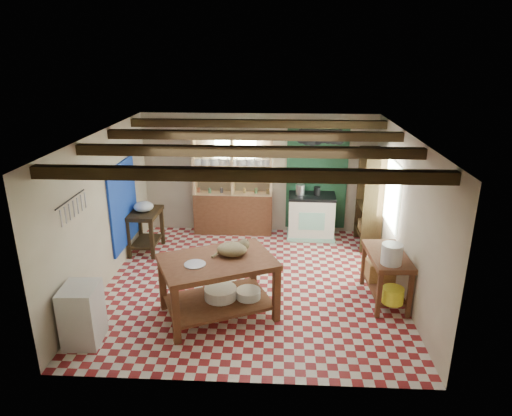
# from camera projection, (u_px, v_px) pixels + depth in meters

# --- Properties ---
(floor) EXTENTS (5.00, 5.00, 0.02)m
(floor) POSITION_uv_depth(u_px,v_px,m) (252.00, 284.00, 7.96)
(floor) COLOR maroon
(floor) RESTS_ON ground
(ceiling) EXTENTS (5.00, 5.00, 0.02)m
(ceiling) POSITION_uv_depth(u_px,v_px,m) (251.00, 135.00, 7.09)
(ceiling) COLOR #4E4E54
(ceiling) RESTS_ON wall_back
(wall_back) EXTENTS (5.00, 0.04, 2.60)m
(wall_back) POSITION_uv_depth(u_px,v_px,m) (259.00, 174.00, 9.88)
(wall_back) COLOR #C3B69D
(wall_back) RESTS_ON floor
(wall_front) EXTENTS (5.00, 0.04, 2.60)m
(wall_front) POSITION_uv_depth(u_px,v_px,m) (237.00, 289.00, 5.17)
(wall_front) COLOR #C3B69D
(wall_front) RESTS_ON floor
(wall_left) EXTENTS (0.04, 5.00, 2.60)m
(wall_left) POSITION_uv_depth(u_px,v_px,m) (103.00, 211.00, 7.65)
(wall_left) COLOR #C3B69D
(wall_left) RESTS_ON floor
(wall_right) EXTENTS (0.04, 5.00, 2.60)m
(wall_right) POSITION_uv_depth(u_px,v_px,m) (405.00, 216.00, 7.40)
(wall_right) COLOR #C3B69D
(wall_right) RESTS_ON floor
(ceiling_beams) EXTENTS (5.00, 3.80, 0.15)m
(ceiling_beams) POSITION_uv_depth(u_px,v_px,m) (251.00, 143.00, 7.13)
(ceiling_beams) COLOR #362612
(ceiling_beams) RESTS_ON ceiling
(blue_wall_patch) EXTENTS (0.04, 1.40, 1.60)m
(blue_wall_patch) POSITION_uv_depth(u_px,v_px,m) (124.00, 205.00, 8.56)
(blue_wall_patch) COLOR #183EB4
(blue_wall_patch) RESTS_ON wall_left
(green_wall_patch) EXTENTS (1.30, 0.04, 2.30)m
(green_wall_patch) POSITION_uv_depth(u_px,v_px,m) (317.00, 177.00, 9.80)
(green_wall_patch) COLOR #1C462B
(green_wall_patch) RESTS_ON wall_back
(window_back) EXTENTS (0.90, 0.02, 0.80)m
(window_back) POSITION_uv_depth(u_px,v_px,m) (235.00, 156.00, 9.75)
(window_back) COLOR silver
(window_back) RESTS_ON wall_back
(window_right) EXTENTS (0.02, 1.30, 1.20)m
(window_right) POSITION_uv_depth(u_px,v_px,m) (391.00, 192.00, 8.30)
(window_right) COLOR silver
(window_right) RESTS_ON wall_right
(utensil_rail) EXTENTS (0.06, 0.90, 0.28)m
(utensil_rail) POSITION_uv_depth(u_px,v_px,m) (72.00, 207.00, 6.36)
(utensil_rail) COLOR black
(utensil_rail) RESTS_ON wall_left
(pot_rack) EXTENTS (0.86, 0.12, 0.36)m
(pot_rack) POSITION_uv_depth(u_px,v_px,m) (320.00, 138.00, 9.10)
(pot_rack) COLOR black
(pot_rack) RESTS_ON ceiling
(shelving_unit) EXTENTS (1.70, 0.34, 2.20)m
(shelving_unit) POSITION_uv_depth(u_px,v_px,m) (233.00, 185.00, 9.79)
(shelving_unit) COLOR #D7AF7C
(shelving_unit) RESTS_ON floor
(tall_rack) EXTENTS (0.40, 0.86, 2.00)m
(tall_rack) POSITION_uv_depth(u_px,v_px,m) (370.00, 199.00, 9.20)
(tall_rack) COLOR #362612
(tall_rack) RESTS_ON floor
(work_table) EXTENTS (1.95, 1.68, 0.93)m
(work_table) POSITION_uv_depth(u_px,v_px,m) (218.00, 287.00, 6.88)
(work_table) COLOR brown
(work_table) RESTS_ON floor
(stove) EXTENTS (0.99, 0.69, 0.95)m
(stove) POSITION_uv_depth(u_px,v_px,m) (311.00, 216.00, 9.76)
(stove) COLOR #EEE4CE
(stove) RESTS_ON floor
(prep_table) EXTENTS (0.59, 0.85, 0.85)m
(prep_table) POSITION_uv_depth(u_px,v_px,m) (146.00, 231.00, 9.10)
(prep_table) COLOR #362612
(prep_table) RESTS_ON floor
(white_cabinet) EXTENTS (0.51, 0.59, 0.85)m
(white_cabinet) POSITION_uv_depth(u_px,v_px,m) (82.00, 314.00, 6.26)
(white_cabinet) COLOR silver
(white_cabinet) RESTS_ON floor
(right_counter) EXTENTS (0.64, 1.18, 0.82)m
(right_counter) POSITION_uv_depth(u_px,v_px,m) (385.00, 277.00, 7.31)
(right_counter) COLOR brown
(right_counter) RESTS_ON floor
(cat) EXTENTS (0.57, 0.54, 0.20)m
(cat) POSITION_uv_depth(u_px,v_px,m) (232.00, 249.00, 6.82)
(cat) COLOR #968457
(cat) RESTS_ON work_table
(steel_tray) EXTENTS (0.42, 0.42, 0.02)m
(steel_tray) POSITION_uv_depth(u_px,v_px,m) (195.00, 264.00, 6.56)
(steel_tray) COLOR #B9B7C0
(steel_tray) RESTS_ON work_table
(basin_large) EXTENTS (0.66, 0.66, 0.17)m
(basin_large) POSITION_uv_depth(u_px,v_px,m) (221.00, 293.00, 6.99)
(basin_large) COLOR silver
(basin_large) RESTS_ON work_table
(basin_small) EXTENTS (0.50, 0.50, 0.13)m
(basin_small) POSITION_uv_depth(u_px,v_px,m) (248.00, 294.00, 7.00)
(basin_small) COLOR silver
(basin_small) RESTS_ON work_table
(kettle_left) EXTENTS (0.20, 0.20, 0.22)m
(kettle_left) POSITION_uv_depth(u_px,v_px,m) (300.00, 190.00, 9.59)
(kettle_left) COLOR #B9B7C0
(kettle_left) RESTS_ON stove
(kettle_right) EXTENTS (0.14, 0.14, 0.18)m
(kettle_right) POSITION_uv_depth(u_px,v_px,m) (317.00, 191.00, 9.57)
(kettle_right) COLOR black
(kettle_right) RESTS_ON stove
(enamel_bowl) EXTENTS (0.40, 0.40, 0.19)m
(enamel_bowl) POSITION_uv_depth(u_px,v_px,m) (144.00, 207.00, 8.92)
(enamel_bowl) COLOR silver
(enamel_bowl) RESTS_ON prep_table
(white_bucket) EXTENTS (0.33, 0.33, 0.31)m
(white_bucket) POSITION_uv_depth(u_px,v_px,m) (392.00, 254.00, 6.80)
(white_bucket) COLOR silver
(white_bucket) RESTS_ON right_counter
(wicker_basket) EXTENTS (0.46, 0.38, 0.31)m
(wicker_basket) POSITION_uv_depth(u_px,v_px,m) (380.00, 270.00, 7.61)
(wicker_basket) COLOR #B17D47
(wicker_basket) RESTS_ON right_counter
(yellow_tub) EXTENTS (0.35, 0.35, 0.24)m
(yellow_tub) POSITION_uv_depth(u_px,v_px,m) (393.00, 295.00, 6.91)
(yellow_tub) COLOR #FDF62A
(yellow_tub) RESTS_ON right_counter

